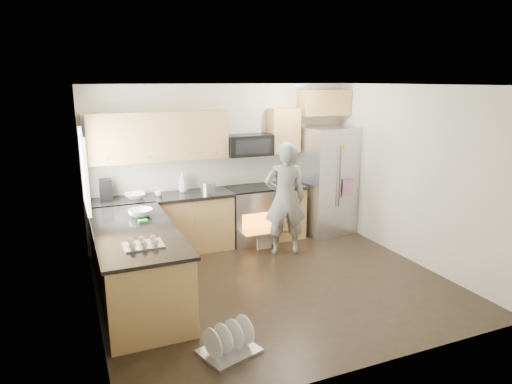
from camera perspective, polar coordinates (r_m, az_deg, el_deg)
name	(u,v)px	position (r m, az deg, el deg)	size (l,w,h in m)	color
ground	(275,284)	(6.25, 2.37, -11.36)	(4.50, 4.50, 0.00)	black
room_shell	(273,161)	(5.74, 2.13, 3.95)	(4.54, 4.04, 2.62)	beige
back_cabinet_run	(195,190)	(7.30, -7.60, 0.28)	(4.45, 0.64, 2.50)	#A17E40
peninsula	(137,265)	(5.83, -14.63, -8.78)	(0.96, 2.36, 1.02)	#A17E40
stove_range	(251,202)	(7.61, -0.62, -1.27)	(0.76, 0.97, 1.79)	#B7B7BC
refrigerator	(327,181)	(8.12, 8.88, 1.41)	(1.00, 0.83, 1.87)	#B7B7BC
person	(285,199)	(7.02, 3.66, -0.86)	(0.64, 0.42, 1.76)	gray
dish_rack	(229,345)	(4.81, -3.40, -18.50)	(0.65, 0.58, 0.34)	#B7B7BC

